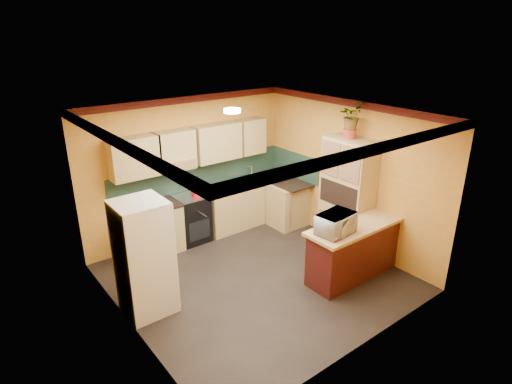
% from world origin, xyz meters
% --- Properties ---
extents(room_shell, '(4.24, 4.24, 2.72)m').
position_xyz_m(room_shell, '(0.02, 0.28, 2.09)').
color(room_shell, black).
rests_on(room_shell, ground).
extents(base_cabinets_back, '(3.65, 0.60, 0.88)m').
position_xyz_m(base_cabinets_back, '(0.46, 1.80, 0.44)').
color(base_cabinets_back, tan).
rests_on(base_cabinets_back, ground).
extents(countertop_back, '(3.65, 0.62, 0.04)m').
position_xyz_m(countertop_back, '(0.46, 1.80, 0.90)').
color(countertop_back, black).
rests_on(countertop_back, base_cabinets_back).
extents(stove, '(0.58, 0.58, 0.91)m').
position_xyz_m(stove, '(-0.17, 1.80, 0.46)').
color(stove, black).
rests_on(stove, ground).
extents(kettle, '(0.19, 0.19, 0.18)m').
position_xyz_m(kettle, '(-0.07, 1.75, 1.00)').
color(kettle, red).
rests_on(kettle, stove).
extents(sink, '(0.48, 0.40, 0.03)m').
position_xyz_m(sink, '(1.23, 1.80, 0.94)').
color(sink, silver).
rests_on(sink, countertop_back).
extents(base_cabinets_right, '(0.60, 0.80, 0.88)m').
position_xyz_m(base_cabinets_right, '(1.80, 1.18, 0.44)').
color(base_cabinets_right, tan).
rests_on(base_cabinets_right, ground).
extents(countertop_right, '(0.62, 0.80, 0.04)m').
position_xyz_m(countertop_right, '(1.80, 1.18, 0.90)').
color(countertop_right, black).
rests_on(countertop_right, base_cabinets_right).
extents(fridge, '(0.68, 0.66, 1.70)m').
position_xyz_m(fridge, '(-1.75, 0.30, 0.85)').
color(fridge, white).
rests_on(fridge, ground).
extents(pantry, '(0.48, 0.90, 2.10)m').
position_xyz_m(pantry, '(1.85, -0.23, 1.05)').
color(pantry, tan).
rests_on(pantry, ground).
extents(fern_pot, '(0.22, 0.22, 0.16)m').
position_xyz_m(fern_pot, '(1.85, -0.18, 2.18)').
color(fern_pot, '#A03426').
rests_on(fern_pot, pantry).
extents(fern, '(0.48, 0.45, 0.44)m').
position_xyz_m(fern, '(1.85, -0.18, 2.48)').
color(fern, tan).
rests_on(fern, fern_pot).
extents(breakfast_bar, '(1.80, 0.55, 0.88)m').
position_xyz_m(breakfast_bar, '(1.37, -0.91, 0.44)').
color(breakfast_bar, '#471710').
rests_on(breakfast_bar, ground).
extents(bar_top, '(1.90, 0.65, 0.05)m').
position_xyz_m(bar_top, '(1.37, -0.91, 0.91)').
color(bar_top, tan).
rests_on(bar_top, breakfast_bar).
extents(microwave, '(0.62, 0.46, 0.32)m').
position_xyz_m(microwave, '(0.81, -0.91, 1.09)').
color(microwave, white).
rests_on(microwave, bar_top).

